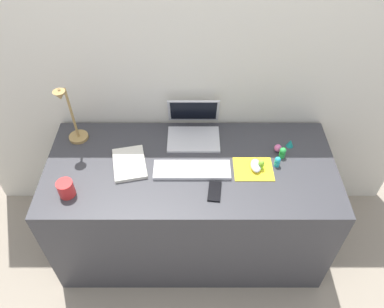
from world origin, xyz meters
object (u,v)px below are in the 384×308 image
laptop (194,126)px  toy_figurine_teal (290,143)px  mouse (256,166)px  keyboard (192,170)px  toy_figurine_pink (278,148)px  cell_phone (215,191)px  toy_figurine_green (283,153)px  notebook_pad (130,163)px  coffee_mug (66,189)px  toy_figurine_lime (261,165)px  toy_figurine_cyan (278,162)px  desk_lamp (70,117)px

laptop → toy_figurine_teal: 0.56m
mouse → keyboard: bearing=-176.5°
keyboard → toy_figurine_pink: (0.48, 0.15, 0.01)m
cell_phone → toy_figurine_green: toy_figurine_green is taller
mouse → notebook_pad: mouse is taller
coffee_mug → toy_figurine_lime: size_ratio=1.40×
laptop → toy_figurine_pink: bearing=-17.6°
keyboard → toy_figurine_cyan: size_ratio=6.55×
toy_figurine_lime → notebook_pad: bearing=177.6°
cell_phone → toy_figurine_cyan: (0.34, 0.18, 0.03)m
laptop → toy_figurine_green: size_ratio=4.55×
laptop → cell_phone: laptop is taller
mouse → coffee_mug: (-0.97, -0.18, 0.02)m
keyboard → notebook_pad: (-0.34, 0.05, 0.00)m
coffee_mug → toy_figurine_green: (1.13, 0.26, -0.01)m
cell_phone → notebook_pad: 0.49m
notebook_pad → toy_figurine_green: 0.84m
desk_lamp → toy_figurine_green: 1.17m
laptop → toy_figurine_green: bearing=-21.6°
toy_figurine_lime → laptop: bearing=141.7°
laptop → toy_figurine_pink: (0.47, -0.15, -0.03)m
notebook_pad → toy_figurine_green: (0.84, 0.06, 0.02)m
cell_phone → toy_figurine_lime: bearing=39.0°
notebook_pad → toy_figurine_pink: size_ratio=5.17×
keyboard → toy_figurine_cyan: 0.46m
toy_figurine_lime → toy_figurine_green: bearing=34.5°
laptop → mouse: 0.44m
desk_lamp → toy_figurine_green: (1.16, -0.12, -0.15)m
desk_lamp → cell_phone: bearing=-25.3°
cell_phone → desk_lamp: 0.88m
cell_phone → toy_figurine_lime: 0.30m
toy_figurine_teal → laptop: bearing=168.8°
mouse → toy_figurine_lime: toy_figurine_lime is taller
notebook_pad → toy_figurine_teal: toy_figurine_teal is taller
keyboard → notebook_pad: bearing=172.1°
keyboard → toy_figurine_lime: toy_figurine_lime is taller
desk_lamp → toy_figurine_green: size_ratio=6.09×
laptop → cell_phone: bearing=-76.5°
toy_figurine_teal → toy_figurine_cyan: (-0.10, -0.15, 0.01)m
desk_lamp → toy_figurine_teal: size_ratio=8.74×
toy_figurine_green → desk_lamp: bearing=174.1°
notebook_pad → toy_figurine_lime: 0.71m
mouse → desk_lamp: size_ratio=0.24×
desk_lamp → toy_figurine_lime: size_ratio=6.38×
notebook_pad → keyboard: bearing=-19.9°
notebook_pad → coffee_mug: (-0.29, -0.20, 0.03)m
mouse → desk_lamp: desk_lamp is taller
toy_figurine_lime → desk_lamp: bearing=168.5°
notebook_pad → coffee_mug: bearing=-157.0°
toy_figurine_cyan → mouse: bearing=-170.6°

